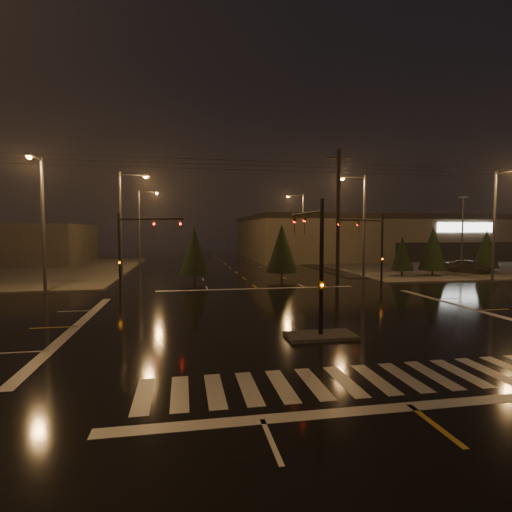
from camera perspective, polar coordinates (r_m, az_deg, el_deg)
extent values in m
plane|color=black|center=(21.65, 5.64, -8.77)|extent=(140.00, 140.00, 0.00)
cube|color=#46443F|center=(61.97, 25.02, -1.00)|extent=(36.00, 36.00, 0.12)
cube|color=#46443F|center=(17.93, 9.23, -11.16)|extent=(3.00, 1.60, 0.15)
cube|color=beige|center=(13.56, 16.64, -16.47)|extent=(15.00, 2.60, 0.01)
cube|color=beige|center=(11.94, 21.26, -19.40)|extent=(16.00, 0.50, 0.01)
cube|color=beige|center=(32.20, 0.21, -4.68)|extent=(16.00, 0.50, 0.01)
cube|color=black|center=(63.45, 29.75, -1.06)|extent=(50.00, 24.00, 0.08)
cube|color=#675E49|center=(77.91, 21.27, 2.48)|extent=(60.00, 28.00, 7.00)
cube|color=black|center=(77.94, 21.32, 4.91)|extent=(60.20, 28.20, 0.80)
cube|color=white|center=(66.32, 27.71, 3.65)|extent=(9.00, 0.20, 1.40)
cube|color=black|center=(66.42, 27.60, 0.54)|extent=(22.00, 0.15, 2.80)
cylinder|color=black|center=(17.42, 9.33, -1.82)|extent=(0.18, 0.18, 6.00)
cylinder|color=black|center=(19.50, 7.16, 6.12)|extent=(0.12, 4.50, 0.12)
imported|color=#594707|center=(21.44, 5.52, 5.76)|extent=(0.16, 0.20, 1.00)
cube|color=#594707|center=(17.50, 9.31, -4.10)|extent=(0.25, 0.18, 0.35)
cylinder|color=black|center=(34.94, 17.55, 0.73)|extent=(0.18, 0.18, 6.00)
cylinder|color=black|center=(33.10, 14.72, 4.96)|extent=(4.74, 1.82, 0.12)
imported|color=#594707|center=(31.55, 11.82, 4.99)|extent=(0.24, 0.22, 1.00)
cube|color=#594707|center=(34.98, 17.53, -0.41)|extent=(0.25, 0.18, 0.35)
cylinder|color=black|center=(31.22, -18.92, 0.39)|extent=(0.18, 0.18, 6.00)
cylinder|color=black|center=(30.07, -14.81, 5.12)|extent=(4.74, 1.82, 0.12)
imported|color=#594707|center=(29.22, -10.77, 5.12)|extent=(0.24, 0.22, 1.00)
cube|color=#594707|center=(31.26, -18.89, -0.89)|extent=(0.25, 0.18, 0.35)
cylinder|color=#38383A|center=(38.74, -18.80, 3.93)|extent=(0.24, 0.24, 10.00)
cylinder|color=#38383A|center=(38.93, -17.16, 11.04)|extent=(2.40, 0.14, 0.14)
cube|color=#38383A|center=(38.82, -15.52, 11.02)|extent=(0.70, 0.30, 0.18)
sphere|color=orange|center=(38.80, -15.51, 10.83)|extent=(0.32, 0.32, 0.32)
cylinder|color=#38383A|center=(54.62, -16.35, 3.81)|extent=(0.24, 0.24, 10.00)
cylinder|color=#38383A|center=(54.76, -15.17, 8.86)|extent=(2.40, 0.14, 0.14)
cube|color=#38383A|center=(54.67, -14.01, 8.83)|extent=(0.70, 0.30, 0.18)
sphere|color=orange|center=(54.66, -14.01, 8.69)|extent=(0.32, 0.32, 0.32)
cylinder|color=#38383A|center=(40.27, 15.19, 3.97)|extent=(0.24, 0.24, 10.00)
cylinder|color=#38383A|center=(40.10, 13.73, 10.88)|extent=(2.40, 0.14, 0.14)
cube|color=#38383A|center=(39.66, 12.25, 10.91)|extent=(0.70, 0.30, 0.18)
sphere|color=orange|center=(39.65, 12.25, 10.72)|extent=(0.32, 0.32, 0.32)
cylinder|color=#38383A|center=(58.95, 6.76, 3.90)|extent=(0.24, 0.24, 10.00)
cylinder|color=#38383A|center=(58.83, 5.66, 8.58)|extent=(2.40, 0.14, 0.14)
cube|color=#38383A|center=(58.53, 4.62, 8.57)|extent=(0.70, 0.30, 0.18)
sphere|color=orange|center=(58.52, 4.62, 8.44)|extent=(0.32, 0.32, 0.32)
cylinder|color=#38383A|center=(33.41, -28.12, 3.79)|extent=(0.24, 0.24, 10.00)
cylinder|color=#38383A|center=(32.68, -29.02, 12.24)|extent=(0.14, 2.40, 0.14)
cube|color=#38383A|center=(31.64, -29.67, 12.43)|extent=(0.30, 0.70, 0.18)
sphere|color=orange|center=(31.62, -29.66, 12.20)|extent=(0.32, 0.32, 0.32)
cylinder|color=#38383A|center=(42.30, 30.88, 3.57)|extent=(0.24, 0.24, 10.00)
cylinder|color=#38383A|center=(41.73, 32.19, 10.14)|extent=(0.14, 2.40, 0.14)
cylinder|color=black|center=(37.05, 11.65, 5.62)|extent=(0.32, 0.32, 12.00)
cube|color=black|center=(37.60, 11.75, 13.56)|extent=(2.20, 0.12, 0.12)
cylinder|color=black|center=(42.76, 20.11, -2.39)|extent=(0.18, 0.18, 0.70)
cone|color=black|center=(42.61, 20.17, 0.37)|extent=(2.19, 2.19, 3.43)
cylinder|color=black|center=(44.44, 23.88, -2.26)|extent=(0.18, 0.18, 0.70)
cone|color=black|center=(44.27, 23.96, 0.98)|extent=(2.78, 2.78, 4.34)
cylinder|color=black|center=(49.66, 29.96, -1.86)|extent=(0.18, 0.18, 0.70)
cone|color=black|center=(49.51, 30.04, 0.90)|extent=(2.61, 2.61, 4.09)
cylinder|color=black|center=(36.82, -8.75, -3.15)|extent=(0.18, 0.18, 0.70)
cone|color=black|center=(36.61, -8.79, 0.74)|extent=(2.75, 2.75, 4.29)
cylinder|color=black|center=(38.38, 3.69, -2.84)|extent=(0.18, 0.18, 0.70)
cone|color=black|center=(38.17, 3.71, 1.15)|extent=(2.97, 2.97, 4.64)
imported|color=black|center=(49.24, 28.10, -1.32)|extent=(4.24, 4.92, 1.60)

